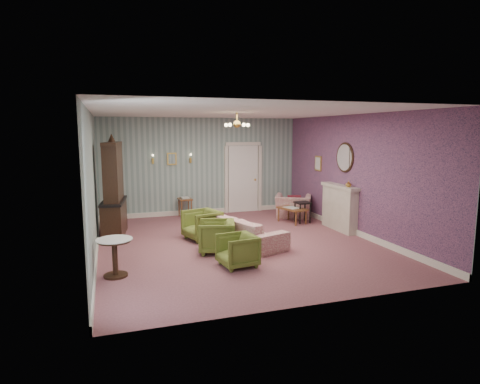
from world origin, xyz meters
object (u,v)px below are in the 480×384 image
object	(u,v)px
wingback_chair	(293,202)
coffee_table	(292,215)
sofa_chintz	(246,226)
pedestal_table	(115,258)
olive_chair_b	(216,235)
olive_chair_c	(202,223)
side_table_black	(303,212)
dresser	(113,187)
olive_chair_a	(237,249)
fireplace	(339,207)

from	to	relation	value
wingback_chair	coffee_table	size ratio (longest dim) A/B	1.21
sofa_chintz	coffee_table	world-z (taller)	sofa_chintz
pedestal_table	sofa_chintz	bearing A→B (deg)	24.36
olive_chair_b	olive_chair_c	distance (m)	1.11
coffee_table	side_table_black	distance (m)	0.30
olive_chair_c	wingback_chair	xyz separation A→B (m)	(3.10, 1.61, 0.06)
dresser	sofa_chintz	bearing A→B (deg)	-23.03
olive_chair_a	wingback_chair	xyz separation A→B (m)	(2.91, 3.71, 0.11)
fireplace	side_table_black	size ratio (longest dim) A/B	2.42
dresser	side_table_black	distance (m)	5.04
olive_chair_a	coffee_table	bearing A→B (deg)	132.37
olive_chair_a	dresser	xyz separation A→B (m)	(-2.12, 3.08, 0.86)
olive_chair_b	pedestal_table	world-z (taller)	olive_chair_b
olive_chair_c	side_table_black	distance (m)	3.15
wingback_chair	side_table_black	distance (m)	0.77
olive_chair_b	side_table_black	bearing A→B (deg)	139.40
pedestal_table	dresser	bearing A→B (deg)	89.05
coffee_table	olive_chair_c	bearing A→B (deg)	-161.32
olive_chair_a	pedestal_table	xyz separation A→B (m)	(-2.17, 0.14, 0.00)
coffee_table	pedestal_table	size ratio (longest dim) A/B	1.23
sofa_chintz	dresser	xyz separation A→B (m)	(-2.77, 1.66, 0.79)
olive_chair_c	wingback_chair	distance (m)	3.49
wingback_chair	side_table_black	bearing A→B (deg)	113.03
dresser	side_table_black	xyz separation A→B (m)	(4.95, -0.12, -0.90)
sofa_chintz	fireplace	size ratio (longest dim) A/B	1.46
coffee_table	pedestal_table	distance (m)	5.53
pedestal_table	wingback_chair	bearing A→B (deg)	35.07
olive_chair_c	pedestal_table	bearing A→B (deg)	-62.33
olive_chair_b	side_table_black	xyz separation A→B (m)	(2.97, 1.96, -0.08)
olive_chair_a	wingback_chair	size ratio (longest dim) A/B	0.66
side_table_black	olive_chair_a	bearing A→B (deg)	-133.75
wingback_chair	pedestal_table	xyz separation A→B (m)	(-5.08, -3.56, -0.10)
side_table_black	pedestal_table	xyz separation A→B (m)	(-5.00, -2.81, 0.05)
sofa_chintz	coffee_table	size ratio (longest dim) A/B	2.46
fireplace	side_table_black	xyz separation A→B (m)	(-0.51, 1.04, -0.29)
olive_chair_a	pedestal_table	bearing A→B (deg)	-101.32
olive_chair_a	olive_chair_b	size ratio (longest dim) A/B	0.90
dresser	pedestal_table	bearing A→B (deg)	-83.05
wingback_chair	olive_chair_a	bearing A→B (deg)	80.67
sofa_chintz	pedestal_table	size ratio (longest dim) A/B	3.04
fireplace	pedestal_table	size ratio (longest dim) A/B	2.07
olive_chair_b	olive_chair_c	world-z (taller)	olive_chair_c
sofa_chintz	fireplace	world-z (taller)	fireplace
sofa_chintz	pedestal_table	distance (m)	3.09
sofa_chintz	wingback_chair	distance (m)	3.22
olive_chair_b	olive_chair_a	bearing A→B (deg)	23.73
olive_chair_c	side_table_black	size ratio (longest dim) A/B	1.31
olive_chair_c	fireplace	bearing A→B (deg)	70.00
coffee_table	sofa_chintz	bearing A→B (deg)	-139.77
olive_chair_a	coffee_table	world-z (taller)	olive_chair_a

